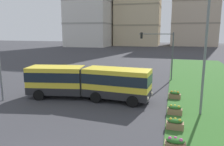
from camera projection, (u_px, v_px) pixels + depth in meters
name	position (u px, v px, depth m)	size (l,w,h in m)	color
articulated_bus	(88.00, 82.00, 20.41)	(12.05, 3.68, 3.00)	yellow
car_grey_wagon	(75.00, 74.00, 29.02)	(4.53, 2.30, 1.58)	slate
flower_planter_1	(175.00, 144.00, 11.46)	(1.10, 0.56, 0.74)	#937051
flower_planter_2	(175.00, 124.00, 14.00)	(1.10, 0.56, 0.74)	#937051
flower_planter_3	(175.00, 110.00, 16.53)	(1.10, 0.56, 0.74)	#937051
flower_planter_4	(175.00, 95.00, 20.45)	(1.10, 0.56, 0.74)	#937051
traffic_light_far_right	(161.00, 48.00, 28.00)	(4.44, 0.28, 6.25)	#474C51
streetlight_median	(206.00, 47.00, 15.62)	(0.70, 0.28, 9.58)	slate
apartment_tower_west	(90.00, 2.00, 95.08)	(18.36, 18.48, 38.29)	silver
apartment_tower_centre	(194.00, 3.00, 100.68)	(20.19, 20.04, 38.90)	#C6B299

